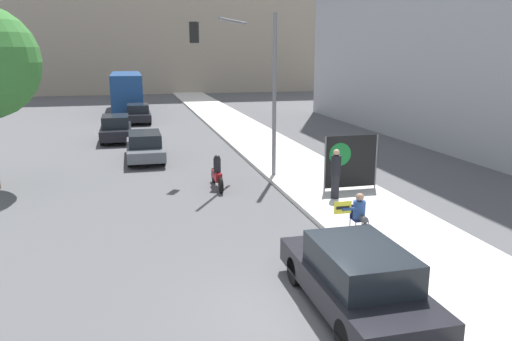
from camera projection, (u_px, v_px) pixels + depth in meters
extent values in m
plane|color=#4F4F51|center=(311.00, 313.00, 10.07)|extent=(160.00, 160.00, 0.00)
cube|color=beige|center=(280.00, 155.00, 25.12)|extent=(3.73, 90.00, 0.16)
cylinder|color=#474C56|center=(356.00, 230.00, 13.60)|extent=(0.03, 0.03, 0.46)
cylinder|color=#474C56|center=(368.00, 229.00, 13.68)|extent=(0.03, 0.03, 0.46)
cylinder|color=#474C56|center=(350.00, 226.00, 13.95)|extent=(0.03, 0.03, 0.46)
cylinder|color=#474C56|center=(362.00, 225.00, 14.03)|extent=(0.03, 0.03, 0.46)
cube|color=navy|center=(359.00, 220.00, 13.76)|extent=(0.40, 0.40, 0.02)
cube|color=navy|center=(357.00, 211.00, 13.89)|extent=(0.40, 0.02, 0.38)
cylinder|color=#424247|center=(362.00, 218.00, 13.59)|extent=(0.18, 0.42, 0.18)
cylinder|color=#424247|center=(365.00, 232.00, 13.47)|extent=(0.16, 0.16, 0.46)
cube|color=black|center=(365.00, 239.00, 13.45)|extent=(0.20, 0.28, 0.10)
cylinder|color=navy|center=(359.00, 210.00, 13.73)|extent=(0.34, 0.34, 0.52)
sphere|color=tan|center=(360.00, 197.00, 13.64)|extent=(0.22, 0.22, 0.22)
cylinder|color=navy|center=(350.00, 209.00, 13.55)|extent=(0.45, 0.09, 0.09)
cube|color=yellow|center=(343.00, 208.00, 13.49)|extent=(0.50, 0.02, 0.35)
cube|color=black|center=(343.00, 208.00, 13.48)|extent=(0.38, 0.01, 0.08)
cylinder|color=black|center=(335.00, 186.00, 17.33)|extent=(0.28, 0.28, 0.85)
cylinder|color=black|center=(336.00, 165.00, 17.16)|extent=(0.34, 0.34, 0.67)
sphere|color=tan|center=(336.00, 152.00, 17.06)|extent=(0.22, 0.22, 0.22)
cylinder|color=black|center=(338.00, 169.00, 19.88)|extent=(0.28, 0.28, 0.82)
cylinder|color=navy|center=(339.00, 151.00, 19.71)|extent=(0.34, 0.34, 0.65)
sphere|color=tan|center=(339.00, 141.00, 19.61)|extent=(0.22, 0.22, 0.22)
cylinder|color=slate|center=(325.00, 164.00, 18.05)|extent=(0.06, 0.06, 2.03)
cylinder|color=slate|center=(376.00, 161.00, 18.53)|extent=(0.06, 0.06, 2.03)
cube|color=black|center=(351.00, 161.00, 18.28)|extent=(2.03, 0.02, 1.93)
cylinder|color=#197A33|center=(340.00, 154.00, 18.09)|extent=(0.85, 0.01, 0.85)
cylinder|color=slate|center=(274.00, 96.00, 20.05)|extent=(0.16, 0.16, 6.48)
cylinder|color=slate|center=(234.00, 21.00, 19.81)|extent=(1.77, 3.00, 0.11)
cube|color=black|center=(194.00, 32.00, 20.35)|extent=(0.41, 0.41, 0.84)
sphere|color=green|center=(194.00, 40.00, 20.42)|extent=(0.18, 0.18, 0.18)
cube|color=black|center=(355.00, 285.00, 10.08)|extent=(1.80, 4.48, 0.53)
cube|color=black|center=(360.00, 262.00, 9.77)|extent=(1.55, 2.33, 0.63)
cylinder|color=black|center=(296.00, 271.00, 11.25)|extent=(0.22, 0.64, 0.64)
cylinder|color=black|center=(360.00, 264.00, 11.62)|extent=(0.22, 0.64, 0.64)
cylinder|color=black|center=(347.00, 337.00, 8.63)|extent=(0.22, 0.64, 0.64)
cylinder|color=black|center=(428.00, 325.00, 9.01)|extent=(0.22, 0.64, 0.64)
cube|color=#565B60|center=(145.00, 149.00, 24.36)|extent=(1.72, 4.73, 0.50)
cube|color=black|center=(145.00, 139.00, 24.06)|extent=(1.48, 2.46, 0.60)
cylinder|color=black|center=(129.00, 148.00, 25.62)|extent=(0.22, 0.64, 0.64)
cylinder|color=black|center=(159.00, 147.00, 25.97)|extent=(0.22, 0.64, 0.64)
cylinder|color=black|center=(130.00, 160.00, 22.85)|extent=(0.22, 0.64, 0.64)
cylinder|color=black|center=(163.00, 158.00, 23.20)|extent=(0.22, 0.64, 0.64)
cube|color=black|center=(116.00, 131.00, 29.60)|extent=(1.74, 4.51, 0.58)
cube|color=black|center=(115.00, 121.00, 29.28)|extent=(1.50, 2.34, 0.67)
cylinder|color=black|center=(104.00, 132.00, 30.79)|extent=(0.22, 0.64, 0.64)
cylinder|color=black|center=(130.00, 131.00, 31.15)|extent=(0.22, 0.64, 0.64)
cylinder|color=black|center=(102.00, 140.00, 28.15)|extent=(0.22, 0.64, 0.64)
cylinder|color=black|center=(130.00, 139.00, 28.51)|extent=(0.22, 0.64, 0.64)
cube|color=black|center=(138.00, 116.00, 37.26)|extent=(1.78, 4.37, 0.51)
cube|color=black|center=(138.00, 108.00, 36.97)|extent=(1.53, 2.27, 0.62)
cylinder|color=black|center=(127.00, 116.00, 38.40)|extent=(0.22, 0.64, 0.64)
cylinder|color=black|center=(148.00, 116.00, 38.77)|extent=(0.22, 0.64, 0.64)
cylinder|color=black|center=(128.00, 121.00, 35.85)|extent=(0.22, 0.64, 0.64)
cylinder|color=black|center=(150.00, 120.00, 36.22)|extent=(0.22, 0.64, 0.64)
cube|color=navy|center=(127.00, 90.00, 43.62)|extent=(2.46, 10.73, 2.92)
cube|color=black|center=(127.00, 88.00, 43.58)|extent=(2.48, 10.19, 0.94)
cylinder|color=black|center=(116.00, 103.00, 46.83)|extent=(0.30, 1.04, 1.04)
cylinder|color=black|center=(139.00, 102.00, 47.34)|extent=(0.30, 1.04, 1.04)
cylinder|color=black|center=(114.00, 111.00, 40.55)|extent=(0.30, 1.04, 1.04)
cylinder|color=black|center=(141.00, 110.00, 41.06)|extent=(0.30, 1.04, 1.04)
cube|color=maroon|center=(217.00, 176.00, 19.26)|extent=(0.24, 0.97, 0.32)
cylinder|color=black|center=(217.00, 166.00, 19.13)|extent=(0.28, 0.28, 0.62)
sphere|color=black|center=(217.00, 158.00, 19.05)|extent=(0.24, 0.24, 0.24)
cylinder|color=black|center=(214.00, 175.00, 20.07)|extent=(0.10, 0.60, 0.60)
cylinder|color=black|center=(221.00, 185.00, 18.55)|extent=(0.10, 0.60, 0.60)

